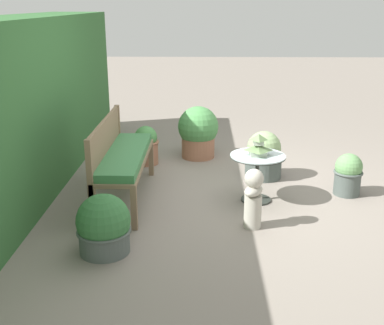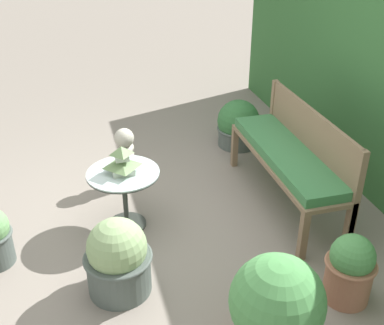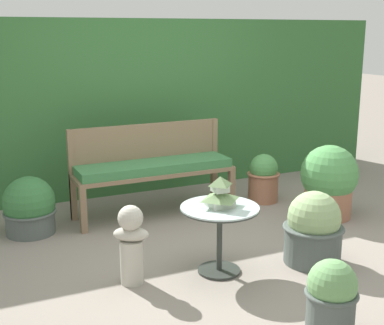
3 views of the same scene
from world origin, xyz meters
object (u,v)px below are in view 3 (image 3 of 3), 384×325
Objects in this scene: patio_table at (220,221)px; potted_plant_hedge_corner at (29,208)px; potted_plant_table_far at (331,297)px; potted_plant_path_edge at (263,178)px; garden_bench at (154,170)px; potted_plant_patio_mid at (313,230)px; pagoda_birdhouse at (220,194)px; garden_bust at (131,242)px; potted_plant_bench_right at (329,181)px.

potted_plant_hedge_corner is (-1.22, 1.49, -0.18)m from patio_table.
potted_plant_table_far is 0.92× the size of potted_plant_path_edge.
potted_plant_table_far is 2.95m from potted_plant_hedge_corner.
potted_plant_patio_mid is at bearing -65.50° from garden_bench.
pagoda_birdhouse is 1.94m from potted_plant_path_edge.
patio_table is 0.22m from pagoda_birdhouse.
potted_plant_patio_mid is (0.78, -0.17, -0.36)m from pagoda_birdhouse.
pagoda_birdhouse is (0.00, -0.00, 0.22)m from patio_table.
pagoda_birdhouse is 0.46× the size of potted_plant_path_edge.
patio_table is at bearing 167.95° from potted_plant_patio_mid.
garden_bust is at bearing 169.40° from potted_plant_patio_mid.
potted_plant_patio_mid is 1.10× the size of potted_plant_hedge_corner.
pagoda_birdhouse is 0.33× the size of potted_plant_bench_right.
potted_plant_patio_mid is at bearing -134.65° from potted_plant_bench_right.
potted_plant_patio_mid is at bearing -12.05° from patio_table.
potted_plant_patio_mid is at bearing 20.38° from garden_bust.
potted_plant_patio_mid is (-0.84, -0.85, -0.09)m from potted_plant_bench_right.
patio_table is 1.91m from potted_plant_path_edge.
potted_plant_patio_mid is (0.56, 0.92, 0.04)m from potted_plant_table_far.
potted_plant_path_edge is at bearing -2.00° from potted_plant_hedge_corner.
potted_plant_path_edge is (1.29, 1.40, -0.16)m from patio_table.
pagoda_birdhouse is 0.87m from potted_plant_patio_mid.
potted_plant_path_edge is 0.89× the size of potted_plant_patio_mid.
patio_table is at bearing -132.75° from potted_plant_path_edge.
potted_plant_bench_right is (1.59, -0.80, -0.11)m from garden_bench.
patio_table is at bearing -157.16° from potted_plant_bench_right.
patio_table is at bearing 135.00° from pagoda_birdhouse.
pagoda_birdhouse is 1.77m from potted_plant_bench_right.
potted_plant_bench_right reaches higher than potted_plant_path_edge.
potted_plant_patio_mid reaches higher than potted_plant_hedge_corner.
potted_plant_hedge_corner is (-1.25, 0.01, -0.23)m from garden_bench.
potted_plant_hedge_corner is at bearing 119.27° from potted_plant_table_far.
pagoda_birdhouse is 0.50× the size of potted_plant_table_far.
potted_plant_bench_right is 1.36× the size of potted_plant_hedge_corner.
pagoda_birdhouse is at bearing -45.00° from patio_table.
potted_plant_patio_mid reaches higher than garden_bench.
garden_bust is at bearing 171.06° from pagoda_birdhouse.
garden_bust is at bearing -117.52° from garden_bench.
patio_table is 1.01× the size of garden_bust.
potted_plant_bench_right is at bearing -26.80° from garden_bench.
garden_bust is 2.37m from potted_plant_bench_right.
pagoda_birdhouse is at bearing 22.04° from garden_bust.
potted_plant_path_edge is at bearing 66.54° from potted_plant_table_far.
pagoda_birdhouse is 1.17m from potted_plant_table_far.
potted_plant_table_far is at bearing -78.67° from pagoda_birdhouse.
potted_plant_bench_right is 2.95m from potted_plant_hedge_corner.
potted_plant_table_far is (-1.40, -1.76, -0.12)m from potted_plant_bench_right.
garden_bench is at bearing 88.93° from pagoda_birdhouse.
patio_table is 1.12m from potted_plant_table_far.
potted_plant_patio_mid is (1.47, -0.27, -0.04)m from garden_bust.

